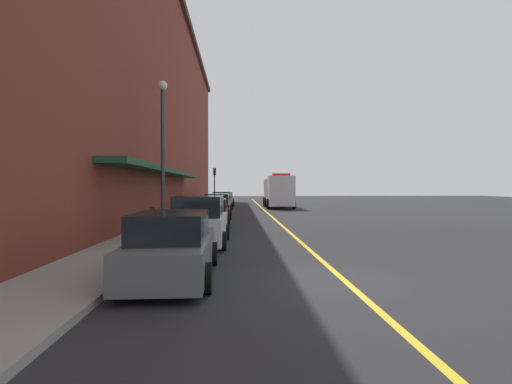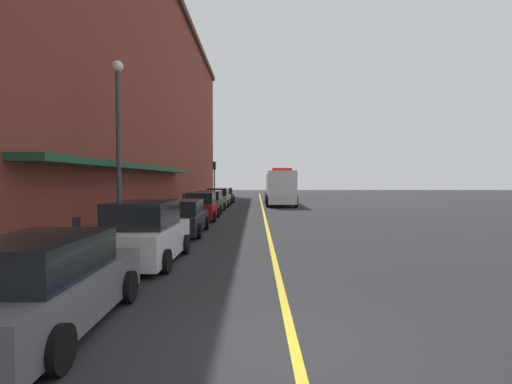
{
  "view_description": "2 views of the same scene",
  "coord_description": "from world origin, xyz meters",
  "px_view_note": "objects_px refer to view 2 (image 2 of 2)",
  "views": [
    {
      "loc": [
        -2.45,
        -8.51,
        2.16
      ],
      "look_at": [
        -0.64,
        29.71,
        1.64
      ],
      "focal_mm": 26.92,
      "sensor_mm": 36.0,
      "label": 1
    },
    {
      "loc": [
        -0.57,
        -5.64,
        2.49
      ],
      "look_at": [
        -0.56,
        23.62,
        1.5
      ],
      "focal_mm": 27.19,
      "sensor_mm": 36.0,
      "label": 2
    }
  ],
  "objects_px": {
    "parked_car_2": "(183,218)",
    "box_truck": "(280,188)",
    "parking_meter_2": "(212,192)",
    "traffic_light_near": "(214,173)",
    "parking_meter_0": "(184,201)",
    "parked_car_0": "(45,287)",
    "parked_car_6": "(225,195)",
    "parked_car_3": "(202,207)",
    "parked_car_4": "(210,202)",
    "parked_car_1": "(145,234)",
    "street_lamp_left": "(118,130)",
    "parked_car_5": "(218,198)",
    "parking_meter_1": "(76,233)"
  },
  "relations": [
    {
      "from": "street_lamp_left",
      "to": "parked_car_0",
      "type": "bearing_deg",
      "value": -77.69
    },
    {
      "from": "parked_car_1",
      "to": "parking_meter_0",
      "type": "bearing_deg",
      "value": 6.87
    },
    {
      "from": "parking_meter_2",
      "to": "traffic_light_near",
      "type": "height_order",
      "value": "traffic_light_near"
    },
    {
      "from": "parked_car_0",
      "to": "traffic_light_near",
      "type": "height_order",
      "value": "traffic_light_near"
    },
    {
      "from": "parking_meter_1",
      "to": "parked_car_4",
      "type": "bearing_deg",
      "value": 85.76
    },
    {
      "from": "box_truck",
      "to": "street_lamp_left",
      "type": "xyz_separation_m",
      "value": [
        -7.69,
        -21.73,
        2.76
      ]
    },
    {
      "from": "parked_car_2",
      "to": "traffic_light_near",
      "type": "distance_m",
      "value": 26.65
    },
    {
      "from": "parked_car_4",
      "to": "traffic_light_near",
      "type": "distance_m",
      "value": 15.35
    },
    {
      "from": "parked_car_3",
      "to": "parked_car_4",
      "type": "bearing_deg",
      "value": 0.52
    },
    {
      "from": "parked_car_2",
      "to": "parked_car_4",
      "type": "height_order",
      "value": "parked_car_4"
    },
    {
      "from": "traffic_light_near",
      "to": "parked_car_4",
      "type": "bearing_deg",
      "value": -85.02
    },
    {
      "from": "parked_car_0",
      "to": "box_truck",
      "type": "bearing_deg",
      "value": -11.46
    },
    {
      "from": "parked_car_5",
      "to": "parking_meter_2",
      "type": "relative_size",
      "value": 3.7
    },
    {
      "from": "parked_car_1",
      "to": "parked_car_0",
      "type": "bearing_deg",
      "value": 179.59
    },
    {
      "from": "parked_car_2",
      "to": "parked_car_0",
      "type": "bearing_deg",
      "value": 178.48
    },
    {
      "from": "parked_car_3",
      "to": "parking_meter_2",
      "type": "distance_m",
      "value": 18.92
    },
    {
      "from": "parked_car_4",
      "to": "parked_car_6",
      "type": "relative_size",
      "value": 1.15
    },
    {
      "from": "parked_car_0",
      "to": "parked_car_3",
      "type": "xyz_separation_m",
      "value": [
        0.11,
        17.3,
        0.04
      ]
    },
    {
      "from": "traffic_light_near",
      "to": "parking_meter_1",
      "type": "bearing_deg",
      "value": -90.1
    },
    {
      "from": "box_truck",
      "to": "parking_meter_0",
      "type": "relative_size",
      "value": 6.4
    },
    {
      "from": "parking_meter_0",
      "to": "traffic_light_near",
      "type": "height_order",
      "value": "traffic_light_near"
    },
    {
      "from": "parked_car_0",
      "to": "parked_car_6",
      "type": "xyz_separation_m",
      "value": [
        0.05,
        35.25,
        -0.02
      ]
    },
    {
      "from": "parked_car_2",
      "to": "box_truck",
      "type": "distance_m",
      "value": 20.29
    },
    {
      "from": "street_lamp_left",
      "to": "traffic_light_near",
      "type": "height_order",
      "value": "street_lamp_left"
    },
    {
      "from": "parked_car_6",
      "to": "box_truck",
      "type": "bearing_deg",
      "value": -130.36
    },
    {
      "from": "parked_car_1",
      "to": "parked_car_3",
      "type": "relative_size",
      "value": 1.01
    },
    {
      "from": "traffic_light_near",
      "to": "street_lamp_left",
      "type": "bearing_deg",
      "value": -91.32
    },
    {
      "from": "parked_car_2",
      "to": "parking_meter_1",
      "type": "xyz_separation_m",
      "value": [
        -1.47,
        -7.19,
        0.33
      ]
    },
    {
      "from": "parked_car_5",
      "to": "street_lamp_left",
      "type": "xyz_separation_m",
      "value": [
        -1.96,
        -20.17,
        3.62
      ]
    },
    {
      "from": "parked_car_4",
      "to": "parking_meter_0",
      "type": "relative_size",
      "value": 3.69
    },
    {
      "from": "parked_car_3",
      "to": "traffic_light_near",
      "type": "height_order",
      "value": "traffic_light_near"
    },
    {
      "from": "parked_car_0",
      "to": "parked_car_4",
      "type": "distance_m",
      "value": 22.64
    },
    {
      "from": "box_truck",
      "to": "parking_meter_2",
      "type": "distance_m",
      "value": 8.95
    },
    {
      "from": "parked_car_6",
      "to": "traffic_light_near",
      "type": "relative_size",
      "value": 0.99
    },
    {
      "from": "box_truck",
      "to": "traffic_light_near",
      "type": "xyz_separation_m",
      "value": [
        -7.02,
        7.02,
        1.51
      ]
    },
    {
      "from": "parked_car_5",
      "to": "parking_meter_2",
      "type": "xyz_separation_m",
      "value": [
        -1.36,
        6.99,
        0.28
      ]
    },
    {
      "from": "box_truck",
      "to": "traffic_light_near",
      "type": "relative_size",
      "value": 1.98
    },
    {
      "from": "parked_car_5",
      "to": "parking_meter_1",
      "type": "height_order",
      "value": "parked_car_5"
    },
    {
      "from": "parked_car_0",
      "to": "street_lamp_left",
      "type": "distance_m",
      "value": 9.91
    },
    {
      "from": "parked_car_3",
      "to": "parked_car_5",
      "type": "xyz_separation_m",
      "value": [
        -0.12,
        11.87,
        -0.01
      ]
    },
    {
      "from": "parked_car_4",
      "to": "traffic_light_near",
      "type": "bearing_deg",
      "value": 5.44
    },
    {
      "from": "parked_car_5",
      "to": "parking_meter_2",
      "type": "bearing_deg",
      "value": 11.96
    },
    {
      "from": "parked_car_6",
      "to": "parking_meter_2",
      "type": "bearing_deg",
      "value": 55.52
    },
    {
      "from": "parked_car_4",
      "to": "street_lamp_left",
      "type": "height_order",
      "value": "street_lamp_left"
    },
    {
      "from": "parked_car_1",
      "to": "parked_car_5",
      "type": "bearing_deg",
      "value": 1.19
    },
    {
      "from": "parked_car_3",
      "to": "box_truck",
      "type": "bearing_deg",
      "value": -23.22
    },
    {
      "from": "parked_car_0",
      "to": "parked_car_6",
      "type": "height_order",
      "value": "parked_car_0"
    },
    {
      "from": "parking_meter_0",
      "to": "parking_meter_2",
      "type": "distance_m",
      "value": 16.81
    },
    {
      "from": "parked_car_1",
      "to": "parked_car_2",
      "type": "distance_m",
      "value": 6.03
    },
    {
      "from": "parking_meter_2",
      "to": "street_lamp_left",
      "type": "distance_m",
      "value": 27.37
    }
  ]
}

